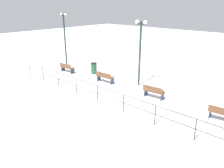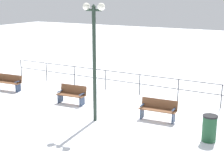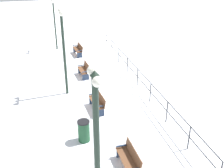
{
  "view_description": "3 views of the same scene",
  "coord_description": "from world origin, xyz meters",
  "views": [
    {
      "loc": [
        -12.15,
        -9.63,
        6.04
      ],
      "look_at": [
        -0.93,
        0.6,
        0.57
      ],
      "focal_mm": 36.06,
      "sensor_mm": 36.0,
      "label": 1
    },
    {
      "loc": [
        13.0,
        7.32,
        5.22
      ],
      "look_at": [
        -2.08,
        -1.21,
        0.65
      ],
      "focal_mm": 54.27,
      "sensor_mm": 36.0,
      "label": 2
    },
    {
      "loc": [
        2.41,
        14.38,
        7.34
      ],
      "look_at": [
        -0.99,
        1.21,
        0.89
      ],
      "focal_mm": 42.77,
      "sensor_mm": 36.0,
      "label": 3
    }
  ],
  "objects": [
    {
      "name": "ground_plane",
      "position": [
        0.0,
        0.0,
        0.0
      ],
      "size": [
        80.0,
        80.0,
        0.0
      ],
      "primitive_type": "plane",
      "color": "white",
      "rests_on": "ground"
    },
    {
      "name": "bench_nearest",
      "position": [
        -0.18,
        -6.88,
        0.48
      ],
      "size": [
        0.67,
        1.74,
        0.88
      ],
      "rotation": [
        0.0,
        0.0,
        0.09
      ],
      "color": "brown",
      "rests_on": "ground"
    },
    {
      "name": "bench_second",
      "position": [
        0.04,
        -2.3,
        0.47
      ],
      "size": [
        0.68,
        1.49,
        0.91
      ],
      "rotation": [
        0.0,
        0.0,
        0.08
      ],
      "color": "brown",
      "rests_on": "ground"
    },
    {
      "name": "trash_bin",
      "position": [
        1.19,
        4.74,
        0.5
      ],
      "size": [
        0.54,
        0.54,
        1.0
      ],
      "color": "#1E4C2D",
      "rests_on": "ground"
    },
    {
      "name": "bench_third",
      "position": [
        0.07,
        2.28,
        0.48
      ],
      "size": [
        0.64,
        1.63,
        0.89
      ],
      "rotation": [
        0.0,
        0.0,
        0.08
      ],
      "color": "brown",
      "rests_on": "ground"
    },
    {
      "name": "lamppost_middle",
      "position": [
        1.45,
        -0.05,
        3.25
      ],
      "size": [
        0.3,
        1.0,
        4.93
      ],
      "color": "#1E2D23",
      "rests_on": "ground"
    },
    {
      "name": "waterfront_railing",
      "position": [
        -2.95,
        0.0,
        0.77
      ],
      "size": [
        0.05,
        17.17,
        1.14
      ],
      "color": "#26282D",
      "rests_on": "ground"
    }
  ]
}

